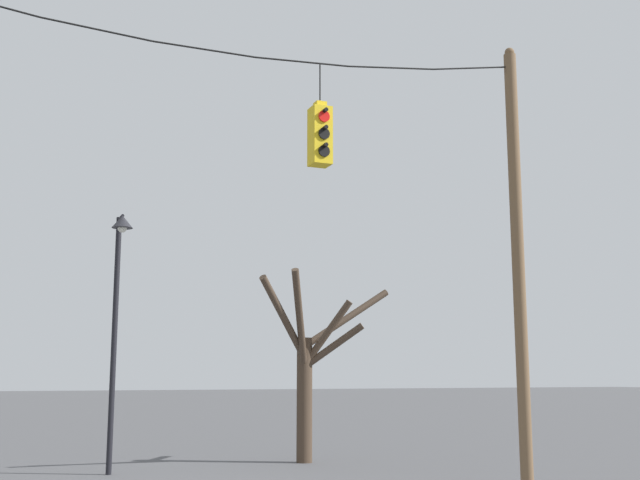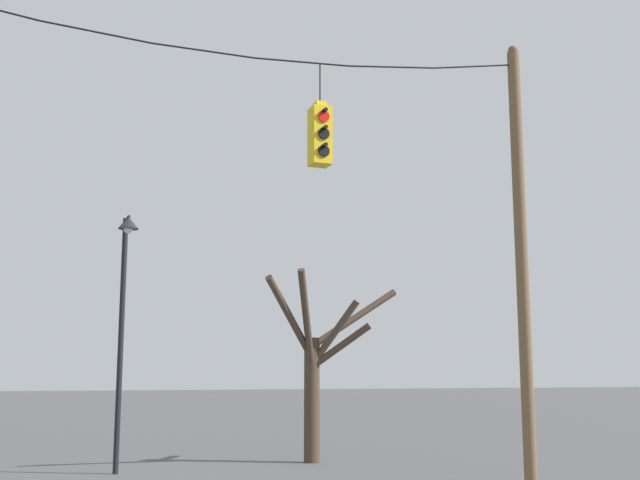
# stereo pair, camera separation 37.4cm
# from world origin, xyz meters

# --- Properties ---
(utility_pole_right) EXTENTS (0.23, 0.23, 8.36)m
(utility_pole_right) POSITION_xyz_m (6.05, -0.38, 4.17)
(utility_pole_right) COLOR brown
(utility_pole_right) RESTS_ON ground_plane
(span_wire) EXTENTS (12.10, 0.03, 0.65)m
(span_wire) POSITION_xyz_m (0.00, -0.38, 7.55)
(span_wire) COLOR black
(traffic_light_over_intersection) EXTENTS (0.34, 0.46, 1.82)m
(traffic_light_over_intersection) POSITION_xyz_m (2.04, -0.39, 6.11)
(traffic_light_over_intersection) COLOR yellow
(street_lamp) EXTENTS (0.45, 0.77, 5.46)m
(street_lamp) POSITION_xyz_m (-0.52, 4.74, 3.87)
(street_lamp) COLOR black
(street_lamp) RESTS_ON ground_plane
(bare_tree) EXTENTS (3.85, 1.56, 4.47)m
(bare_tree) POSITION_xyz_m (4.17, 5.40, 2.24)
(bare_tree) COLOR #423326
(bare_tree) RESTS_ON ground_plane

